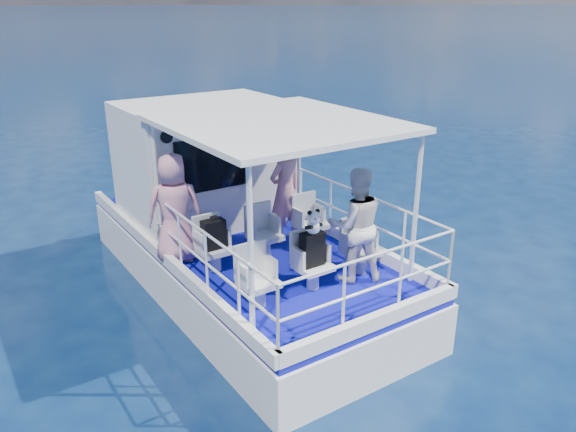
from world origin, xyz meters
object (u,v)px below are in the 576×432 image
object	(u,v)px
passenger_port_fwd	(175,209)
panda	(313,222)
passenger_stbd_aft	(356,225)
backpack_center	(312,249)

from	to	relation	value
passenger_port_fwd	panda	world-z (taller)	passenger_port_fwd
passenger_port_fwd	passenger_stbd_aft	xyz separation A→B (m)	(1.91, -2.05, -0.02)
passenger_stbd_aft	panda	distance (m)	0.75
backpack_center	panda	distance (m)	0.42
passenger_port_fwd	passenger_stbd_aft	world-z (taller)	passenger_port_fwd
passenger_stbd_aft	panda	bearing A→B (deg)	19.91
passenger_port_fwd	panda	bearing A→B (deg)	143.31
backpack_center	passenger_port_fwd	bearing A→B (deg)	121.31
backpack_center	passenger_stbd_aft	bearing A→B (deg)	-6.37
passenger_stbd_aft	backpack_center	world-z (taller)	passenger_stbd_aft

